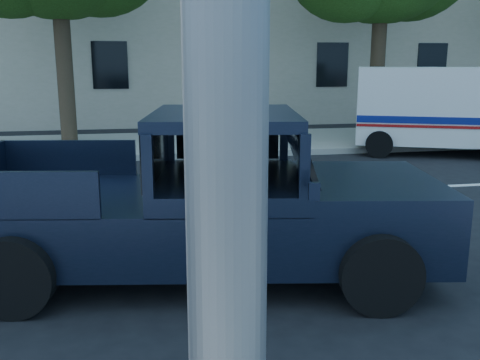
% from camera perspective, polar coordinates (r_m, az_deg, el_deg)
% --- Properties ---
extents(ground, '(120.00, 120.00, 0.00)m').
position_cam_1_polar(ground, '(6.53, 8.48, -8.92)').
color(ground, black).
rests_on(ground, ground).
extents(far_sidewalk, '(60.00, 4.00, 0.15)m').
position_cam_1_polar(far_sidewalk, '(15.24, -2.74, 3.97)').
color(far_sidewalk, gray).
rests_on(far_sidewalk, ground).
extents(lane_stripes, '(21.60, 0.14, 0.01)m').
position_cam_1_polar(lane_stripes, '(10.25, 12.95, -1.05)').
color(lane_stripes, silver).
rests_on(lane_stripes, ground).
extents(building_main, '(26.00, 6.00, 9.00)m').
position_cam_1_polar(building_main, '(22.88, 2.35, 18.01)').
color(building_main, beige).
rests_on(building_main, ground).
extents(pickup_truck, '(5.41, 3.04, 1.84)m').
position_cam_1_polar(pickup_truck, '(6.01, -4.79, -4.44)').
color(pickup_truck, black).
rests_on(pickup_truck, ground).
extents(mail_truck, '(4.41, 3.25, 2.20)m').
position_cam_1_polar(mail_truck, '(14.69, 19.81, 6.40)').
color(mail_truck, silver).
rests_on(mail_truck, ground).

